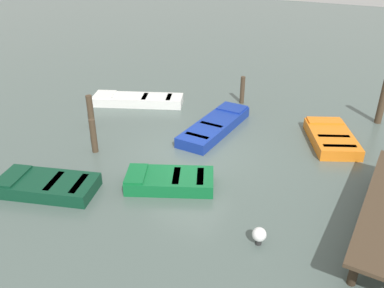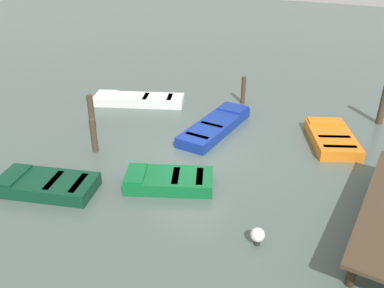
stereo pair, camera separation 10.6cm
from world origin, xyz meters
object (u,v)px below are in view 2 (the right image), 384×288
(rowboat_blue, at_px, (216,126))
(rowboat_green, at_px, (169,180))
(mooring_piling_mid_right, at_px, (384,102))
(marker_buoy, at_px, (258,235))
(rowboat_dark_green, at_px, (47,184))
(mooring_piling_near_left, at_px, (91,111))
(rowboat_orange, at_px, (332,138))
(mooring_piling_near_right, at_px, (243,90))
(rowboat_white, at_px, (139,100))
(mooring_piling_far_left, at_px, (94,136))

(rowboat_blue, height_order, rowboat_green, same)
(mooring_piling_mid_right, relative_size, marker_buoy, 3.86)
(rowboat_dark_green, xyz_separation_m, mooring_piling_near_left, (-4.10, -1.93, 0.46))
(rowboat_orange, distance_m, mooring_piling_mid_right, 3.17)
(rowboat_blue, height_order, mooring_piling_near_right, mooring_piling_near_right)
(rowboat_white, xyz_separation_m, mooring_piling_mid_right, (-3.15, 9.87, 0.71))
(rowboat_green, bearing_deg, rowboat_orange, -150.80)
(rowboat_white, distance_m, mooring_piling_near_right, 4.81)
(rowboat_white, distance_m, mooring_piling_near_left, 2.98)
(rowboat_white, xyz_separation_m, mooring_piling_near_right, (-2.47, 4.11, 0.41))
(rowboat_green, bearing_deg, mooring_piling_near_right, -110.59)
(mooring_piling_near_left, height_order, marker_buoy, mooring_piling_near_left)
(rowboat_blue, relative_size, mooring_piling_near_left, 2.99)
(mooring_piling_near_right, xyz_separation_m, marker_buoy, (8.60, 4.06, -0.34))
(rowboat_dark_green, height_order, rowboat_white, same)
(rowboat_white, relative_size, mooring_piling_mid_right, 2.22)
(rowboat_orange, distance_m, rowboat_dark_green, 10.01)
(rowboat_orange, height_order, mooring_piling_mid_right, mooring_piling_mid_right)
(rowboat_blue, distance_m, mooring_piling_far_left, 4.72)
(rowboat_blue, height_order, rowboat_dark_green, same)
(rowboat_green, height_order, mooring_piling_near_left, mooring_piling_near_left)
(rowboat_dark_green, bearing_deg, mooring_piling_mid_right, -147.45)
(mooring_piling_mid_right, height_order, mooring_piling_near_left, mooring_piling_mid_right)
(rowboat_dark_green, xyz_separation_m, mooring_piling_far_left, (-2.60, -0.44, 0.41))
(mooring_piling_near_right, bearing_deg, rowboat_green, 5.82)
(rowboat_orange, xyz_separation_m, marker_buoy, (6.49, -0.39, 0.07))
(rowboat_orange, relative_size, mooring_piling_near_right, 2.50)
(rowboat_dark_green, bearing_deg, rowboat_green, -165.86)
(marker_buoy, bearing_deg, mooring_piling_mid_right, 169.60)
(mooring_piling_near_left, xyz_separation_m, marker_buoy, (3.20, 8.28, -0.39))
(rowboat_white, height_order, mooring_piling_far_left, mooring_piling_far_left)
(rowboat_orange, xyz_separation_m, mooring_piling_far_left, (4.80, -7.18, 0.41))
(rowboat_blue, bearing_deg, rowboat_white, 80.92)
(rowboat_green, xyz_separation_m, marker_buoy, (1.10, 3.30, 0.07))
(mooring_piling_near_left, distance_m, mooring_piling_near_right, 6.85)
(rowboat_green, bearing_deg, rowboat_dark_green, 6.86)
(rowboat_green, height_order, mooring_piling_far_left, mooring_piling_far_left)
(mooring_piling_mid_right, bearing_deg, marker_buoy, -10.40)
(rowboat_blue, relative_size, rowboat_green, 1.40)
(rowboat_orange, relative_size, rowboat_green, 1.08)
(rowboat_orange, height_order, rowboat_dark_green, same)
(mooring_piling_far_left, xyz_separation_m, mooring_piling_near_right, (-6.91, 2.73, 0.01))
(mooring_piling_mid_right, bearing_deg, rowboat_orange, -25.14)
(mooring_piling_far_left, relative_size, marker_buoy, 2.59)
(rowboat_green, height_order, rowboat_white, same)
(marker_buoy, bearing_deg, rowboat_blue, -144.40)
(rowboat_green, bearing_deg, rowboat_blue, -109.31)
(rowboat_white, bearing_deg, mooring_piling_mid_right, 173.14)
(mooring_piling_mid_right, relative_size, mooring_piling_far_left, 1.49)
(rowboat_dark_green, distance_m, mooring_piling_mid_right, 13.01)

